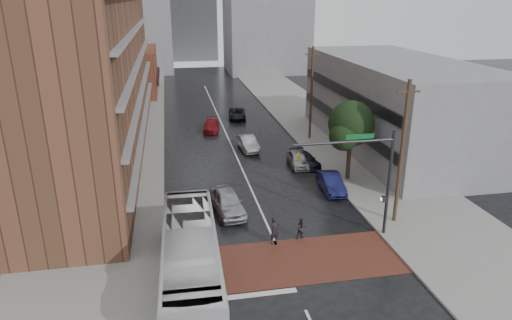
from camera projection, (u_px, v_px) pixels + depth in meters
name	position (u px, v px, depth m)	size (l,w,h in m)	color
ground	(286.00, 267.00, 26.64)	(160.00, 160.00, 0.00)	black
crosswalk	(284.00, 262.00, 27.10)	(14.00, 5.00, 0.02)	brown
sidewalk_west	(120.00, 146.00, 47.70)	(9.00, 90.00, 0.15)	gray
sidewalk_east	(330.00, 134.00, 51.73)	(9.00, 90.00, 0.15)	gray
apartment_block	(76.00, 6.00, 41.60)	(10.00, 44.00, 28.00)	brown
storefront_west	(131.00, 71.00, 73.24)	(8.00, 16.00, 7.00)	brown
building_east	(395.00, 104.00, 46.49)	(11.00, 26.00, 9.00)	gray
distant_tower_center	(190.00, 8.00, 110.35)	(12.00, 10.00, 24.00)	gray
street_tree	(351.00, 126.00, 37.65)	(4.20, 4.10, 6.90)	#332319
signal_mast	(369.00, 169.00, 28.37)	(6.50, 0.30, 7.20)	#2D2D33
utility_pole_near	(402.00, 153.00, 30.14)	(1.60, 0.26, 10.00)	#473321
utility_pole_far	(311.00, 93.00, 48.62)	(1.60, 0.26, 10.00)	#473321
transit_bus	(191.00, 260.00, 24.16)	(2.91, 12.44, 3.46)	silver
pedestrian_a	(275.00, 230.00, 28.82)	(0.69, 0.45, 1.88)	black
pedestrian_b	(302.00, 229.00, 29.49)	(0.70, 0.54, 1.43)	black
car_travel_a	(227.00, 202.00, 33.02)	(1.98, 4.93, 1.68)	#ACADB4
car_travel_b	(248.00, 143.00, 46.52)	(1.52, 4.37, 1.44)	#B4B6BD
car_travel_c	(211.00, 126.00, 53.18)	(1.75, 4.30, 1.25)	maroon
suv_travel	(237.00, 114.00, 58.54)	(2.11, 4.57, 1.27)	black
car_parked_near	(331.00, 183.00, 36.75)	(1.50, 4.30, 1.42)	#131645
car_parked_mid	(305.00, 160.00, 42.26)	(1.67, 4.10, 1.19)	black
car_parked_far	(298.00, 159.00, 42.10)	(1.64, 4.08, 1.39)	#93959A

